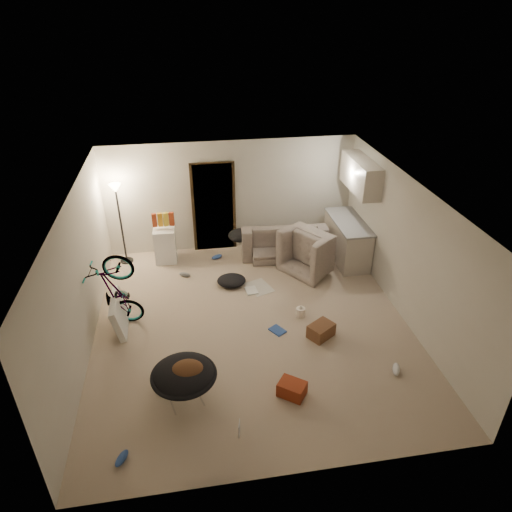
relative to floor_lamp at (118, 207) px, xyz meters
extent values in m
cube|color=#B8A48D|center=(2.40, -2.65, -1.32)|extent=(5.50, 6.00, 0.02)
cube|color=white|center=(2.40, -2.65, 1.20)|extent=(5.50, 6.00, 0.02)
cube|color=beige|center=(2.40, 0.36, -0.06)|extent=(5.50, 0.02, 2.50)
cube|color=beige|center=(2.40, -5.66, -0.06)|extent=(5.50, 0.02, 2.50)
cube|color=beige|center=(-0.36, -2.65, -0.06)|extent=(0.02, 6.00, 2.50)
cube|color=beige|center=(5.16, -2.65, -0.06)|extent=(0.02, 6.00, 2.50)
cube|color=black|center=(2.00, 0.32, -0.29)|extent=(0.85, 0.10, 2.04)
cube|color=black|center=(2.00, 0.29, -0.29)|extent=(0.97, 0.04, 2.10)
cylinder|color=black|center=(0.00, 0.00, -1.29)|extent=(0.28, 0.28, 0.03)
cylinder|color=black|center=(0.00, 0.00, -0.46)|extent=(0.04, 0.04, 1.70)
cone|color=#FFE0A5|center=(0.00, 0.00, 0.41)|extent=(0.24, 0.24, 0.18)
cube|color=beige|center=(4.83, -0.65, -0.87)|extent=(0.60, 1.50, 0.88)
cube|color=gray|center=(4.83, -0.65, -0.41)|extent=(0.64, 1.54, 0.04)
cube|color=beige|center=(4.96, -0.65, 0.64)|extent=(0.38, 1.40, 0.65)
imported|color=#373E37|center=(3.49, -0.20, -1.03)|extent=(1.93, 0.86, 0.55)
imported|color=#373E37|center=(4.06, -0.89, -0.96)|extent=(1.38, 1.41, 0.69)
imported|color=black|center=(0.10, -2.30, -0.90)|extent=(1.63, 0.90, 0.89)
imported|color=maroon|center=(1.85, -5.03, -1.30)|extent=(0.24, 0.20, 0.02)
cube|color=white|center=(0.88, -0.10, -0.92)|extent=(0.46, 0.46, 0.77)
cube|color=maroon|center=(0.71, -0.10, -0.31)|extent=(0.11, 0.08, 0.30)
cube|color=orange|center=(0.83, -0.10, -0.31)|extent=(0.11, 0.08, 0.30)
cube|color=gold|center=(0.95, -0.10, -0.31)|extent=(0.12, 0.10, 0.30)
cube|color=maroon|center=(1.07, -0.10, -0.31)|extent=(0.11, 0.09, 0.30)
cylinder|color=silver|center=(1.18, -4.23, -1.09)|extent=(0.62, 0.62, 0.44)
ellipsoid|color=black|center=(1.18, -4.23, -0.82)|extent=(0.87, 0.87, 0.37)
torus|color=black|center=(1.18, -4.23, -0.82)|extent=(0.94, 0.94, 0.07)
ellipsoid|color=#53321C|center=(1.23, -4.26, -0.71)|extent=(0.50, 0.42, 0.22)
ellipsoid|color=black|center=(2.54, -0.20, -0.77)|extent=(0.58, 0.48, 0.28)
cube|color=silver|center=(0.10, -2.36, -1.01)|extent=(0.25, 0.91, 0.61)
cube|color=brown|center=(3.52, -3.17, -1.18)|extent=(0.53, 0.49, 0.24)
cube|color=maroon|center=(2.73, -4.39, -1.20)|extent=(0.48, 0.46, 0.22)
cylinder|color=white|center=(3.32, -2.55, -1.22)|extent=(0.17, 0.17, 0.17)
cone|color=white|center=(3.32, -2.55, -1.11)|extent=(0.09, 0.09, 0.07)
cube|color=#BCB8AE|center=(2.73, -1.50, -1.30)|extent=(0.59, 0.67, 0.01)
cube|color=#2D4FA2|center=(2.81, -2.91, -1.29)|extent=(0.32, 0.34, 0.03)
cube|color=silver|center=(2.55, -1.61, -1.29)|extent=(0.25, 0.31, 0.03)
ellipsoid|color=#2D4FA2|center=(1.98, -0.21, -1.26)|extent=(0.28, 0.21, 0.10)
ellipsoid|color=slate|center=(1.25, -0.84, -1.26)|extent=(0.27, 0.20, 0.09)
ellipsoid|color=#2D4FA2|center=(0.35, -5.12, -1.26)|extent=(0.21, 0.28, 0.10)
ellipsoid|color=slate|center=(1.00, -3.44, -1.25)|extent=(0.30, 0.14, 0.11)
ellipsoid|color=white|center=(4.44, -4.19, -1.25)|extent=(0.22, 0.30, 0.10)
ellipsoid|color=black|center=(2.19, -1.30, -1.21)|extent=(0.62, 0.55, 0.19)
ellipsoid|color=silver|center=(0.91, -3.84, -1.24)|extent=(0.52, 0.48, 0.13)
camera|label=1|loc=(1.43, -9.07, 3.83)|focal=32.00mm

